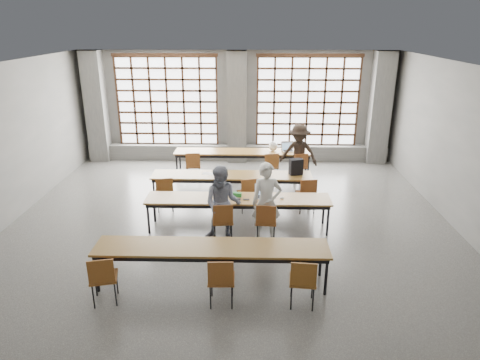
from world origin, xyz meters
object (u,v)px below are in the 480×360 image
object	(u,v)px
desk_row_d	(212,250)
red_pouch	(104,274)
plastic_bag	(273,146)
chair_mid_left	(165,190)
chair_near_left	(103,275)
laptop_back	(288,148)
chair_mid_centre	(248,191)
chair_back_mid	(271,164)
green_box	(236,195)
chair_back_right	(299,164)
desk_row_c	(238,201)
chair_back_left	(193,164)
student_female	(223,204)
desk_row_b	(232,177)
chair_near_mid	(221,277)
laptop_front	(263,194)
chair_near_right	(303,278)
chair_mid_right	(307,192)
student_male	(267,203)
chair_front_left	(223,218)
mouse	(282,198)
student_back	(299,153)
chair_front_right	(266,219)
desk_row_a	(243,153)
phone	(246,199)
backpack	(296,167)

from	to	relation	value
desk_row_d	red_pouch	distance (m)	1.79
plastic_bag	chair_mid_left	bearing A→B (deg)	-134.73
chair_near_left	laptop_back	size ratio (longest dim) A/B	2.15
chair_mid_centre	laptop_back	distance (m)	3.03
chair_back_mid	green_box	size ratio (longest dim) A/B	3.52
chair_mid_left	chair_back_right	bearing A→B (deg)	30.97
desk_row_c	chair_back_left	xyz separation A→B (m)	(-1.37, 2.94, -0.13)
student_female	desk_row_b	bearing A→B (deg)	93.52
chair_near_mid	green_box	bearing A→B (deg)	87.29
desk_row_b	laptop_front	distance (m)	1.59
desk_row_c	chair_near_right	distance (m)	2.98
desk_row_c	chair_mid_right	xyz separation A→B (m)	(1.61, 0.88, -0.13)
student_male	red_pouch	world-z (taller)	student_male
chair_back_right	laptop_back	distance (m)	0.83
student_male	chair_front_left	bearing A→B (deg)	-176.87
red_pouch	chair_mid_left	bearing A→B (deg)	85.17
chair_mid_right	mouse	size ratio (longest dim) A/B	8.98
student_back	laptop_back	xyz separation A→B (m)	(-0.26, 0.61, -0.03)
chair_front_right	chair_near_right	world-z (taller)	same
desk_row_b	chair_mid_right	size ratio (longest dim) A/B	4.55
chair_mid_right	chair_near_mid	bearing A→B (deg)	-116.14
laptop_back	student_female	bearing A→B (deg)	-111.71
chair_near_mid	chair_mid_left	bearing A→B (deg)	113.65
chair_mid_right	plastic_bag	bearing A→B (deg)	104.02
desk_row_c	desk_row_b	bearing A→B (deg)	97.69
desk_row_a	chair_mid_left	bearing A→B (deg)	-123.98
chair_mid_right	mouse	xyz separation A→B (m)	(-0.66, -0.90, 0.21)
chair_mid_centre	chair_near_right	distance (m)	3.76
chair_mid_left	student_back	bearing A→B (deg)	32.65
desk_row_a	chair_mid_left	world-z (taller)	chair_mid_left
phone	chair_near_mid	bearing A→B (deg)	-97.78
desk_row_d	backpack	xyz separation A→B (m)	(1.78, 3.70, 0.27)
phone	green_box	bearing A→B (deg)	141.95
chair_mid_centre	chair_mid_right	bearing A→B (deg)	-0.07
chair_back_mid	chair_mid_left	world-z (taller)	same
desk_row_b	plastic_bag	distance (m)	2.40
chair_near_left	chair_front_right	bearing A→B (deg)	38.77
plastic_bag	chair_mid_centre	bearing A→B (deg)	-104.53
desk_row_d	backpack	bearing A→B (deg)	64.28
desk_row_b	chair_near_mid	distance (m)	4.28
desk_row_c	phone	xyz separation A→B (m)	(0.18, -0.10, 0.07)
chair_back_right	chair_front_left	distance (m)	4.06
chair_near_mid	chair_front_right	bearing A→B (deg)	70.01
chair_mid_left	plastic_bag	world-z (taller)	plastic_bag
chair_back_right	chair_near_right	world-z (taller)	same
chair_back_right	green_box	size ratio (longest dim) A/B	3.52
desk_row_c	red_pouch	size ratio (longest dim) A/B	20.00
green_box	phone	world-z (taller)	green_box
laptop_back	mouse	bearing A→B (deg)	-96.39
chair_back_mid	chair_back_right	distance (m)	0.81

